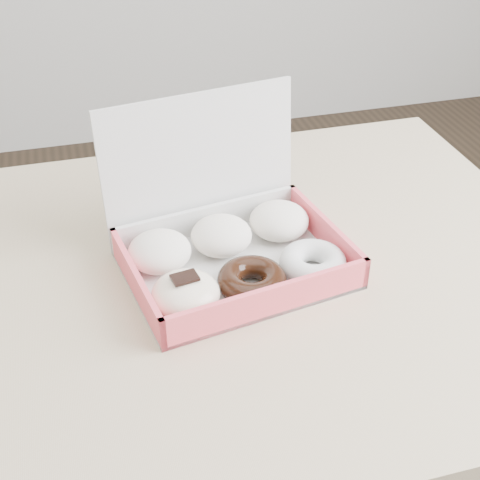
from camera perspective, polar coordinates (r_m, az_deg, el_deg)
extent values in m
cube|color=tan|center=(0.98, -5.82, -4.09)|extent=(1.20, 0.80, 0.04)
cylinder|color=tan|center=(1.62, 12.15, -3.53)|extent=(0.05, 0.05, 0.71)
cube|color=silver|center=(0.97, -0.34, -2.61)|extent=(0.34, 0.27, 0.01)
cube|color=#FF5662|center=(0.88, 2.55, -5.35)|extent=(0.30, 0.06, 0.05)
cube|color=silver|center=(1.03, -2.79, 1.67)|extent=(0.30, 0.06, 0.05)
cube|color=#FF5662|center=(0.92, -8.83, -3.83)|extent=(0.04, 0.22, 0.05)
cube|color=#FF5662|center=(1.01, 7.31, 0.53)|extent=(0.04, 0.22, 0.05)
cube|color=silver|center=(1.01, -3.41, 6.40)|extent=(0.30, 0.08, 0.22)
ellipsoid|color=white|center=(0.96, -6.87, -0.96)|extent=(0.10, 0.10, 0.05)
ellipsoid|color=white|center=(0.99, -1.60, 0.39)|extent=(0.10, 0.10, 0.05)
ellipsoid|color=white|center=(1.02, 3.35, 1.67)|extent=(0.10, 0.10, 0.05)
ellipsoid|color=#F9E5C4|center=(0.88, -4.65, -4.62)|extent=(0.10, 0.10, 0.05)
cube|color=black|center=(0.87, -4.74, -3.22)|extent=(0.04, 0.03, 0.00)
torus|color=black|center=(0.92, 1.01, -3.46)|extent=(0.11, 0.11, 0.03)
torus|color=white|center=(0.95, 6.24, -1.95)|extent=(0.11, 0.11, 0.03)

